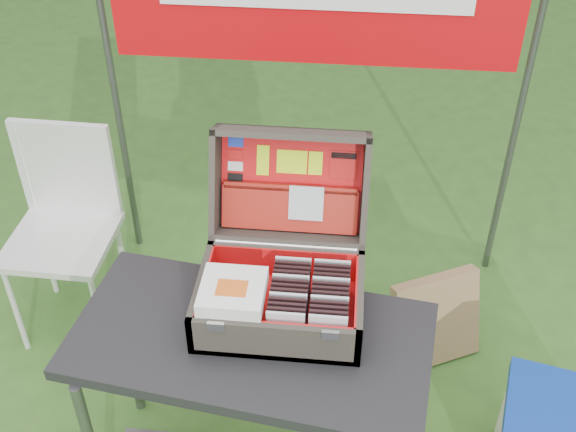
# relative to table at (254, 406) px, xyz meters

# --- Properties ---
(table) EXTENTS (1.16, 0.69, 0.68)m
(table) POSITION_rel_table_xyz_m (0.00, 0.00, 0.00)
(table) COLOR black
(table) RESTS_ON ground
(table_top) EXTENTS (1.16, 0.69, 0.04)m
(table_top) POSITION_rel_table_xyz_m (0.00, 0.00, 0.32)
(table_top) COLOR black
(table_top) RESTS_ON ground
(table_leg_bl) EXTENTS (0.04, 0.04, 0.64)m
(table_leg_bl) POSITION_rel_table_xyz_m (-0.49, 0.21, -0.02)
(table_leg_bl) COLOR #59595B
(table_leg_bl) RESTS_ON ground
(table_leg_br) EXTENTS (0.04, 0.04, 0.64)m
(table_leg_br) POSITION_rel_table_xyz_m (0.49, 0.21, -0.02)
(table_leg_br) COLOR #59595B
(table_leg_br) RESTS_ON ground
(suitcase) EXTENTS (0.51, 0.52, 0.45)m
(suitcase) POSITION_rel_table_xyz_m (0.08, 0.15, 0.57)
(suitcase) COLOR #4D453B
(suitcase) RESTS_ON table
(suitcase_base_bottom) EXTENTS (0.51, 0.36, 0.02)m
(suitcase_base_bottom) POSITION_rel_table_xyz_m (0.08, 0.09, 0.35)
(suitcase_base_bottom) COLOR #4D453B
(suitcase_base_bottom) RESTS_ON table_top
(suitcase_base_wall_front) EXTENTS (0.51, 0.02, 0.14)m
(suitcase_base_wall_front) POSITION_rel_table_xyz_m (0.08, -0.08, 0.41)
(suitcase_base_wall_front) COLOR #4D453B
(suitcase_base_wall_front) RESTS_ON table_top
(suitcase_base_wall_back) EXTENTS (0.51, 0.02, 0.14)m
(suitcase_base_wall_back) POSITION_rel_table_xyz_m (0.08, 0.26, 0.41)
(suitcase_base_wall_back) COLOR #4D453B
(suitcase_base_wall_back) RESTS_ON table_top
(suitcase_base_wall_left) EXTENTS (0.02, 0.36, 0.14)m
(suitcase_base_wall_left) POSITION_rel_table_xyz_m (-0.16, 0.09, 0.41)
(suitcase_base_wall_left) COLOR #4D453B
(suitcase_base_wall_left) RESTS_ON table_top
(suitcase_base_wall_right) EXTENTS (0.02, 0.36, 0.14)m
(suitcase_base_wall_right) POSITION_rel_table_xyz_m (0.32, 0.09, 0.41)
(suitcase_base_wall_right) COLOR #4D453B
(suitcase_base_wall_right) RESTS_ON table_top
(suitcase_liner_floor) EXTENTS (0.47, 0.32, 0.01)m
(suitcase_liner_floor) POSITION_rel_table_xyz_m (0.08, 0.09, 0.36)
(suitcase_liner_floor) COLOR red
(suitcase_liner_floor) RESTS_ON suitcase_base_bottom
(suitcase_latch_left) EXTENTS (0.05, 0.01, 0.03)m
(suitcase_latch_left) POSITION_rel_table_xyz_m (-0.08, -0.09, 0.47)
(suitcase_latch_left) COLOR silver
(suitcase_latch_left) RESTS_ON suitcase_base_wall_front
(suitcase_latch_right) EXTENTS (0.05, 0.01, 0.03)m
(suitcase_latch_right) POSITION_rel_table_xyz_m (0.24, -0.09, 0.47)
(suitcase_latch_right) COLOR silver
(suitcase_latch_right) RESTS_ON suitcase_base_wall_front
(suitcase_hinge) EXTENTS (0.46, 0.02, 0.02)m
(suitcase_hinge) POSITION_rel_table_xyz_m (0.08, 0.27, 0.48)
(suitcase_hinge) COLOR silver
(suitcase_hinge) RESTS_ON suitcase_base_wall_back
(suitcase_lid_back) EXTENTS (0.51, 0.15, 0.34)m
(suitcase_lid_back) POSITION_rel_table_xyz_m (0.08, 0.46, 0.60)
(suitcase_lid_back) COLOR #4D453B
(suitcase_lid_back) RESTS_ON suitcase_base_wall_back
(suitcase_lid_rim_far) EXTENTS (0.51, 0.13, 0.07)m
(suitcase_lid_rim_far) POSITION_rel_table_xyz_m (0.08, 0.47, 0.78)
(suitcase_lid_rim_far) COLOR #4D453B
(suitcase_lid_rim_far) RESTS_ON suitcase_lid_back
(suitcase_lid_rim_near) EXTENTS (0.51, 0.13, 0.07)m
(suitcase_lid_rim_near) POSITION_rel_table_xyz_m (0.08, 0.34, 0.46)
(suitcase_lid_rim_near) COLOR #4D453B
(suitcase_lid_rim_near) RESTS_ON suitcase_lid_back
(suitcase_lid_rim_left) EXTENTS (0.02, 0.26, 0.39)m
(suitcase_lid_rim_left) POSITION_rel_table_xyz_m (-0.16, 0.40, 0.62)
(suitcase_lid_rim_left) COLOR #4D453B
(suitcase_lid_rim_left) RESTS_ON suitcase_lid_back
(suitcase_lid_rim_right) EXTENTS (0.02, 0.26, 0.39)m
(suitcase_lid_rim_right) POSITION_rel_table_xyz_m (0.32, 0.40, 0.62)
(suitcase_lid_rim_right) COLOR #4D453B
(suitcase_lid_rim_right) RESTS_ON suitcase_lid_back
(suitcase_lid_liner) EXTENTS (0.46, 0.12, 0.30)m
(suitcase_lid_liner) POSITION_rel_table_xyz_m (0.08, 0.44, 0.60)
(suitcase_lid_liner) COLOR red
(suitcase_lid_liner) RESTS_ON suitcase_lid_back
(suitcase_liner_wall_front) EXTENTS (0.47, 0.01, 0.12)m
(suitcase_liner_wall_front) POSITION_rel_table_xyz_m (0.08, -0.07, 0.42)
(suitcase_liner_wall_front) COLOR red
(suitcase_liner_wall_front) RESTS_ON suitcase_base_bottom
(suitcase_liner_wall_back) EXTENTS (0.47, 0.01, 0.12)m
(suitcase_liner_wall_back) POSITION_rel_table_xyz_m (0.08, 0.25, 0.42)
(suitcase_liner_wall_back) COLOR red
(suitcase_liner_wall_back) RESTS_ON suitcase_base_bottom
(suitcase_liner_wall_left) EXTENTS (0.01, 0.32, 0.12)m
(suitcase_liner_wall_left) POSITION_rel_table_xyz_m (-0.15, 0.09, 0.42)
(suitcase_liner_wall_left) COLOR red
(suitcase_liner_wall_left) RESTS_ON suitcase_base_bottom
(suitcase_liner_wall_right) EXTENTS (0.01, 0.32, 0.12)m
(suitcase_liner_wall_right) POSITION_rel_table_xyz_m (0.31, 0.09, 0.42)
(suitcase_liner_wall_right) COLOR red
(suitcase_liner_wall_right) RESTS_ON suitcase_base_bottom
(suitcase_lid_pocket) EXTENTS (0.45, 0.08, 0.15)m
(suitcase_lid_pocket) POSITION_rel_table_xyz_m (0.08, 0.40, 0.53)
(suitcase_lid_pocket) COLOR #9F1E13
(suitcase_lid_pocket) RESTS_ON suitcase_lid_liner
(suitcase_pocket_edge) EXTENTS (0.44, 0.03, 0.03)m
(suitcase_pocket_edge) POSITION_rel_table_xyz_m (0.08, 0.42, 0.60)
(suitcase_pocket_edge) COLOR #9F1E13
(suitcase_pocket_edge) RESTS_ON suitcase_lid_pocket
(suitcase_pocket_cd) EXTENTS (0.11, 0.05, 0.11)m
(suitcase_pocket_cd) POSITION_rel_table_xyz_m (0.13, 0.39, 0.56)
(suitcase_pocket_cd) COLOR silver
(suitcase_pocket_cd) RESTS_ON suitcase_lid_pocket
(lid_sticker_cc_a) EXTENTS (0.05, 0.01, 0.03)m
(lid_sticker_cc_a) POSITION_rel_table_xyz_m (-0.11, 0.49, 0.72)
(lid_sticker_cc_a) COLOR #1933B2
(lid_sticker_cc_a) RESTS_ON suitcase_lid_liner
(lid_sticker_cc_b) EXTENTS (0.05, 0.01, 0.03)m
(lid_sticker_cc_b) POSITION_rel_table_xyz_m (-0.11, 0.47, 0.69)
(lid_sticker_cc_b) COLOR red
(lid_sticker_cc_b) RESTS_ON suitcase_lid_liner
(lid_sticker_cc_c) EXTENTS (0.05, 0.01, 0.03)m
(lid_sticker_cc_c) POSITION_rel_table_xyz_m (-0.11, 0.46, 0.65)
(lid_sticker_cc_c) COLOR white
(lid_sticker_cc_c) RESTS_ON suitcase_lid_liner
(lid_sticker_cc_d) EXTENTS (0.05, 0.01, 0.03)m
(lid_sticker_cc_d) POSITION_rel_table_xyz_m (-0.11, 0.44, 0.61)
(lid_sticker_cc_d) COLOR black
(lid_sticker_cc_d) RESTS_ON suitcase_lid_liner
(lid_card_neon_tall) EXTENTS (0.04, 0.04, 0.09)m
(lid_card_neon_tall) POSITION_rel_table_xyz_m (-0.02, 0.47, 0.67)
(lid_card_neon_tall) COLOR #CBF211
(lid_card_neon_tall) RESTS_ON suitcase_lid_liner
(lid_card_neon_main) EXTENTS (0.10, 0.03, 0.07)m
(lid_card_neon_main) POSITION_rel_table_xyz_m (0.08, 0.47, 0.67)
(lid_card_neon_main) COLOR #CBF211
(lid_card_neon_main) RESTS_ON suitcase_lid_liner
(lid_card_neon_small) EXTENTS (0.05, 0.03, 0.07)m
(lid_card_neon_small) POSITION_rel_table_xyz_m (0.16, 0.47, 0.67)
(lid_card_neon_small) COLOR #CBF211
(lid_card_neon_small) RESTS_ON suitcase_lid_liner
(lid_sticker_band) EXTENTS (0.09, 0.04, 0.09)m
(lid_sticker_band) POSITION_rel_table_xyz_m (0.25, 0.47, 0.67)
(lid_sticker_band) COLOR red
(lid_sticker_band) RESTS_ON suitcase_lid_liner
(lid_sticker_band_bar) EXTENTS (0.08, 0.01, 0.02)m
(lid_sticker_band_bar) POSITION_rel_table_xyz_m (0.25, 0.48, 0.70)
(lid_sticker_band_bar) COLOR black
(lid_sticker_band_bar) RESTS_ON suitcase_lid_liner
(cd_left_0) EXTENTS (0.11, 0.01, 0.13)m
(cd_left_0) POSITION_rel_table_xyz_m (0.11, -0.05, 0.43)
(cd_left_0) COLOR silver
(cd_left_0) RESTS_ON suitcase_liner_floor
(cd_left_1) EXTENTS (0.11, 0.01, 0.13)m
(cd_left_1) POSITION_rel_table_xyz_m (0.11, -0.03, 0.43)
(cd_left_1) COLOR black
(cd_left_1) RESTS_ON suitcase_liner_floor
(cd_left_2) EXTENTS (0.11, 0.01, 0.13)m
(cd_left_2) POSITION_rel_table_xyz_m (0.11, -0.01, 0.43)
(cd_left_2) COLOR black
(cd_left_2) RESTS_ON suitcase_liner_floor
(cd_left_3) EXTENTS (0.11, 0.01, 0.13)m
(cd_left_3) POSITION_rel_table_xyz_m (0.11, 0.01, 0.43)
(cd_left_3) COLOR black
(cd_left_3) RESTS_ON suitcase_liner_floor
(cd_left_4) EXTENTS (0.11, 0.01, 0.13)m
(cd_left_4) POSITION_rel_table_xyz_m (0.11, 0.03, 0.43)
(cd_left_4) COLOR silver
(cd_left_4) RESTS_ON suitcase_liner_floor
(cd_left_5) EXTENTS (0.11, 0.01, 0.13)m
(cd_left_5) POSITION_rel_table_xyz_m (0.11, 0.05, 0.43)
(cd_left_5) COLOR black
(cd_left_5) RESTS_ON suitcase_liner_floor
(cd_left_6) EXTENTS (0.11, 0.01, 0.13)m
(cd_left_6) POSITION_rel_table_xyz_m (0.11, 0.07, 0.43)
(cd_left_6) COLOR black
(cd_left_6) RESTS_ON suitcase_liner_floor
(cd_left_7) EXTENTS (0.11, 0.01, 0.13)m
(cd_left_7) POSITION_rel_table_xyz_m (0.11, 0.09, 0.43)
(cd_left_7) COLOR black
(cd_left_7) RESTS_ON suitcase_liner_floor
(cd_left_8) EXTENTS (0.11, 0.01, 0.13)m
(cd_left_8) POSITION_rel_table_xyz_m (0.11, 0.11, 0.43)
(cd_left_8) COLOR silver
(cd_left_8) RESTS_ON suitcase_liner_floor
(cd_left_9) EXTENTS (0.11, 0.01, 0.13)m
(cd_left_9) POSITION_rel_table_xyz_m (0.11, 0.13, 0.43)
(cd_left_9) COLOR black
(cd_left_9) RESTS_ON suitcase_liner_floor
(cd_left_10) EXTENTS (0.11, 0.01, 0.13)m
(cd_left_10) POSITION_rel_table_xyz_m (0.11, 0.15, 0.43)
(cd_left_10) COLOR black
(cd_left_10) RESTS_ON suitcase_liner_floor
(cd_left_11) EXTENTS (0.11, 0.01, 0.13)m
(cd_left_11) POSITION_rel_table_xyz_m (0.11, 0.17, 0.43)
(cd_left_11) COLOR black
(cd_left_11) RESTS_ON suitcase_liner_floor
(cd_left_12) EXTENTS (0.11, 0.01, 0.13)m
(cd_left_12) POSITION_rel_table_xyz_m (0.11, 0.19, 0.43)
(cd_left_12) COLOR silver
(cd_left_12) RESTS_ON suitcase_liner_floor
(cd_right_0) EXTENTS (0.11, 0.01, 0.13)m
(cd_right_0) POSITION_rel_table_xyz_m (0.23, -0.05, 0.43)
(cd_right_0) COLOR silver
(cd_right_0) RESTS_ON suitcase_liner_floor
(cd_right_1) EXTENTS (0.11, 0.01, 0.13)m
(cd_right_1) POSITION_rel_table_xyz_m (0.23, -0.03, 0.43)
(cd_right_1) COLOR black
(cd_right_1) RESTS_ON suitcase_liner_floor
(cd_right_2) EXTENTS (0.11, 0.01, 0.13)m
(cd_right_2) POSITION_rel_table_xyz_m (0.23, -0.01, 0.43)
(cd_right_2) COLOR black
(cd_right_2) RESTS_ON suitcase_liner_floor
(cd_right_3) EXTENTS (0.11, 0.01, 0.13)m
(cd_right_3) POSITION_rel_table_xyz_m (0.23, 0.01, 0.43)
(cd_right_3) COLOR black
(cd_right_3) RESTS_ON suitcase_liner_floor
(cd_right_4) EXTENTS (0.11, 0.01, 0.13)m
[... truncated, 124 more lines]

